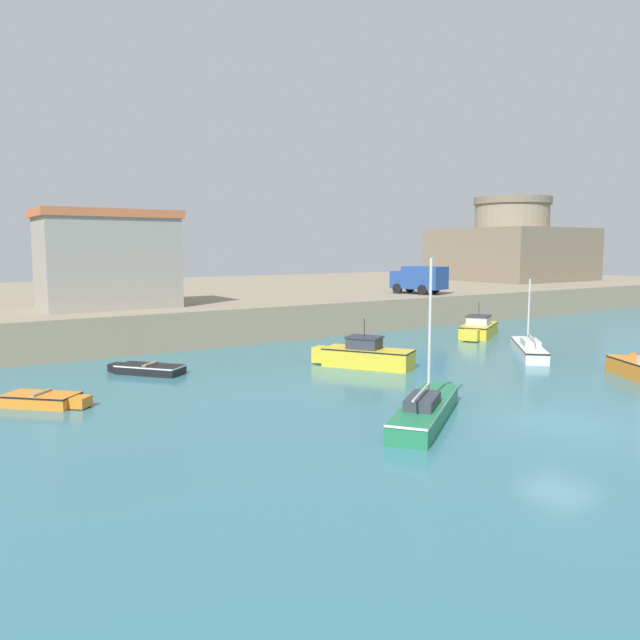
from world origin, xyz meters
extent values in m
plane|color=teal|center=(0.00, 0.00, 0.00)|extent=(200.00, 200.00, 0.00)
cube|color=gray|center=(0.00, 41.29, 1.13)|extent=(120.00, 40.00, 2.25)
cube|color=orange|center=(10.31, 4.34, 0.39)|extent=(0.79, 0.75, 0.67)
cube|color=white|center=(10.19, 9.32, 0.31)|extent=(5.16, 5.32, 0.62)
cube|color=white|center=(12.53, 11.76, 0.31)|extent=(0.84, 0.84, 0.53)
cube|color=black|center=(10.19, 9.32, 0.58)|extent=(5.21, 5.38, 0.07)
cylinder|color=silver|center=(10.51, 9.66, 2.43)|extent=(0.10, 0.10, 3.62)
cylinder|color=silver|center=(9.66, 8.76, 1.17)|extent=(1.99, 2.08, 0.08)
cube|color=silver|center=(9.76, 8.87, 0.80)|extent=(1.89, 1.93, 0.36)
cube|color=#237A4C|center=(-3.70, 2.73, 0.34)|extent=(5.90, 4.82, 0.67)
cube|color=#237A4C|center=(-0.89, 4.78, 0.34)|extent=(0.91, 0.94, 0.57)
cube|color=white|center=(-3.70, 2.73, 0.63)|extent=(5.96, 4.87, 0.07)
cylinder|color=silver|center=(-3.31, 3.01, 3.15)|extent=(0.10, 0.10, 4.96)
cylinder|color=silver|center=(-4.34, 2.26, 1.22)|extent=(2.35, 1.75, 0.08)
cube|color=#333842|center=(-4.21, 2.35, 0.85)|extent=(2.08, 1.87, 0.36)
cube|color=black|center=(-9.01, 15.96, 0.22)|extent=(2.97, 3.27, 0.43)
cube|color=black|center=(-10.18, 17.42, 0.22)|extent=(0.92, 0.90, 0.37)
cube|color=white|center=(-9.01, 15.96, 0.39)|extent=(3.00, 3.30, 0.07)
cube|color=#997F5B|center=(-9.01, 15.96, 0.47)|extent=(0.99, 0.84, 0.08)
cube|color=yellow|center=(13.71, 16.14, 0.41)|extent=(4.75, 3.86, 0.81)
cube|color=yellow|center=(11.45, 14.77, 0.41)|extent=(1.21, 1.27, 0.69)
cube|color=black|center=(13.71, 16.14, 0.77)|extent=(4.80, 3.90, 0.07)
cube|color=silver|center=(13.52, 16.03, 1.08)|extent=(2.04, 1.97, 0.54)
cube|color=#2D333D|center=(13.52, 16.03, 1.39)|extent=(2.20, 2.12, 0.08)
cylinder|color=black|center=(13.52, 16.03, 1.88)|extent=(0.04, 0.04, 0.90)
cube|color=yellow|center=(0.65, 11.54, 0.47)|extent=(3.73, 4.63, 0.93)
cube|color=yellow|center=(-0.71, 13.74, 0.47)|extent=(1.16, 1.11, 0.79)
cube|color=black|center=(0.65, 11.54, 0.89)|extent=(3.76, 4.68, 0.07)
cube|color=#333842|center=(0.53, 11.73, 1.20)|extent=(1.87, 1.97, 0.54)
cube|color=#2D333D|center=(0.53, 11.73, 1.51)|extent=(2.01, 2.12, 0.08)
cylinder|color=black|center=(0.53, 11.73, 2.00)|extent=(0.04, 0.04, 0.90)
cube|color=orange|center=(-14.43, 12.34, 0.23)|extent=(2.85, 2.83, 0.47)
cube|color=orange|center=(-13.26, 11.18, 0.23)|extent=(0.93, 0.93, 0.40)
cube|color=black|center=(-14.43, 12.34, 0.43)|extent=(2.88, 2.86, 0.07)
cube|color=#997F5B|center=(-14.43, 12.34, 0.51)|extent=(0.93, 0.94, 0.08)
sphere|color=orange|center=(12.68, 4.73, 0.29)|extent=(0.58, 0.58, 0.58)
cube|color=#796C57|center=(40.00, 35.43, 5.18)|extent=(14.19, 14.19, 5.85)
cylinder|color=gray|center=(40.00, 35.43, 6.55)|extent=(8.27, 8.27, 8.59)
cylinder|color=#796C57|center=(40.00, 35.43, 11.25)|extent=(8.68, 8.68, 0.80)
cube|color=gray|center=(-8.00, 26.54, 4.99)|extent=(7.88, 4.61, 5.49)
cube|color=#C1663D|center=(-8.00, 26.54, 7.99)|extent=(8.27, 4.84, 0.50)
cube|color=#234793|center=(16.25, 24.28, 3.55)|extent=(2.91, 3.66, 1.80)
cube|color=#234793|center=(15.68, 26.25, 3.35)|extent=(2.28, 1.81, 1.40)
cube|color=#334756|center=(15.55, 26.68, 3.55)|extent=(1.76, 0.62, 0.70)
cylinder|color=black|center=(14.79, 25.89, 2.65)|extent=(0.49, 0.85, 0.80)
cylinder|color=black|center=(16.62, 26.42, 2.65)|extent=(0.49, 0.85, 0.80)
cylinder|color=black|center=(15.45, 23.63, 2.65)|extent=(0.49, 0.85, 0.80)
cylinder|color=black|center=(17.28, 24.17, 2.65)|extent=(0.49, 0.85, 0.80)
camera|label=1|loc=(-18.35, -12.80, 5.99)|focal=35.00mm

